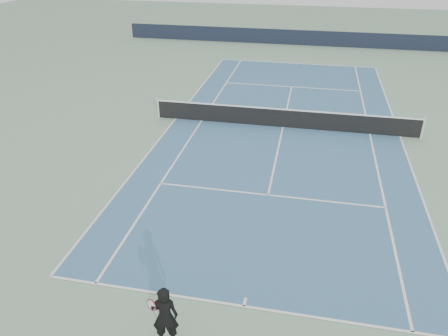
# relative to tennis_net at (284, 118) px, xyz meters

# --- Properties ---
(ground) EXTENTS (80.00, 80.00, 0.00)m
(ground) POSITION_rel_tennis_net_xyz_m (0.00, 0.00, -0.50)
(ground) COLOR gray
(court_surface) EXTENTS (10.97, 23.77, 0.01)m
(court_surface) POSITION_rel_tennis_net_xyz_m (0.00, 0.00, -0.50)
(court_surface) COLOR #3A678A
(court_surface) RESTS_ON ground
(tennis_net) EXTENTS (12.90, 0.10, 1.07)m
(tennis_net) POSITION_rel_tennis_net_xyz_m (0.00, 0.00, 0.00)
(tennis_net) COLOR silver
(tennis_net) RESTS_ON ground
(windscreen_far) EXTENTS (30.00, 0.25, 1.20)m
(windscreen_far) POSITION_rel_tennis_net_xyz_m (0.00, 17.88, 0.10)
(windscreen_far) COLOR black
(windscreen_far) RESTS_ON ground
(tennis_player) EXTENTS (0.81, 0.58, 1.67)m
(tennis_player) POSITION_rel_tennis_net_xyz_m (-1.60, -13.32, 0.33)
(tennis_player) COLOR black
(tennis_player) RESTS_ON ground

